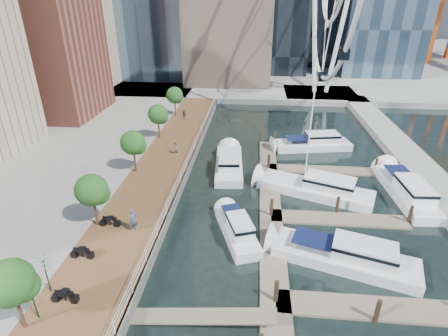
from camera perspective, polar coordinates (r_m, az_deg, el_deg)
ground at (r=26.01m, az=1.25°, el=-17.43°), size 520.00×520.00×0.00m
boardwalk at (r=39.40m, az=-10.31°, el=-0.64°), size 6.00×60.00×1.00m
seawall at (r=38.73m, az=-6.02°, el=-0.83°), size 0.25×60.00×1.00m
land_far at (r=122.11m, az=4.86°, el=17.70°), size 200.00×114.00×1.00m
breakwater at (r=46.54m, az=28.61°, el=0.71°), size 4.00×60.00×1.00m
pier at (r=74.08m, az=15.36°, el=11.50°), size 14.00×12.00×1.00m
railing at (r=38.30m, az=-6.24°, el=0.55°), size 0.10×60.00×1.05m
floating_docks at (r=34.35m, az=15.93°, el=-5.54°), size 16.00×34.00×2.60m
street_trees at (r=37.72m, az=-14.67°, el=3.99°), size 2.60×42.60×4.60m
cafe_tables at (r=26.28m, az=-23.25°, el=-15.48°), size 2.50×13.70×0.74m
yacht_foreground at (r=28.55m, az=18.87°, el=-14.47°), size 11.83×6.42×2.15m
pedestrian_near at (r=28.95m, az=-14.59°, el=-8.27°), size 0.85×0.81×1.96m
pedestrian_mid at (r=42.27m, az=-7.97°, el=3.31°), size 0.88×0.93×1.53m
pedestrian_far at (r=54.73m, az=-6.51°, el=8.67°), size 0.93×0.50×1.51m
moored_yachts at (r=36.44m, az=14.55°, el=-4.32°), size 21.89×39.04×11.50m
cafe_seating at (r=23.78m, az=-29.76°, el=-19.47°), size 3.32×10.33×2.59m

